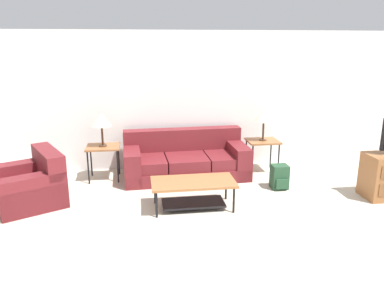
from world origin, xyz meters
name	(u,v)px	position (x,y,z in m)	size (l,w,h in m)	color
ground_plane	(242,276)	(0.00, 0.00, 0.00)	(24.00, 24.00, 0.00)	beige
wall_back	(192,101)	(0.00, 3.72, 1.30)	(9.07, 0.06, 2.60)	white
couch	(185,161)	(-0.21, 3.14, 0.29)	(2.24, 1.08, 0.82)	maroon
armchair	(31,185)	(-2.68, 2.27, 0.29)	(1.28, 1.32, 0.80)	maroon
coffee_table	(193,188)	(-0.27, 1.75, 0.31)	(1.22, 0.61, 0.42)	#935B33
side_table_left	(103,149)	(-1.67, 3.18, 0.55)	(0.58, 0.50, 0.61)	#935B33
side_table_right	(263,143)	(1.25, 3.18, 0.55)	(0.58, 0.50, 0.61)	#935B33
table_lamp_left	(101,120)	(-1.67, 3.18, 1.08)	(0.36, 0.36, 0.58)	#472D1E
table_lamp_right	(264,116)	(1.25, 3.18, 1.08)	(0.36, 0.36, 0.58)	#472D1E
backpack	(279,177)	(1.28, 2.31, 0.20)	(0.27, 0.30, 0.41)	#23472D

